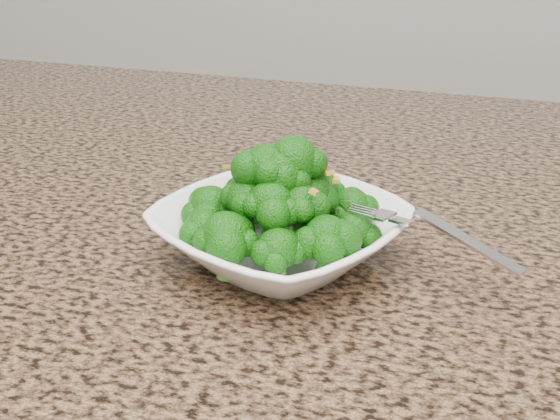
% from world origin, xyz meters
% --- Properties ---
extents(granite_counter, '(1.64, 1.04, 0.03)m').
position_xyz_m(granite_counter, '(0.00, 0.30, 0.89)').
color(granite_counter, brown).
rests_on(granite_counter, cabinet).
extents(bowl, '(0.28, 0.28, 0.05)m').
position_xyz_m(bowl, '(0.13, 0.21, 0.93)').
color(bowl, white).
rests_on(bowl, granite_counter).
extents(broccoli_pile, '(0.18, 0.18, 0.07)m').
position_xyz_m(broccoli_pile, '(0.13, 0.21, 0.99)').
color(broccoli_pile, '#14610B').
rests_on(broccoli_pile, bowl).
extents(garlic_topping, '(0.11, 0.11, 0.01)m').
position_xyz_m(garlic_topping, '(0.13, 0.21, 1.03)').
color(garlic_topping, gold).
rests_on(garlic_topping, broccoli_pile).
extents(fork, '(0.16, 0.10, 0.01)m').
position_xyz_m(fork, '(0.24, 0.20, 0.96)').
color(fork, silver).
rests_on(fork, bowl).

